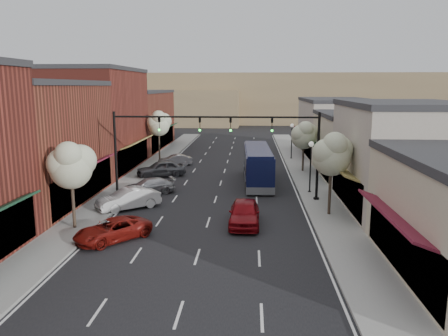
% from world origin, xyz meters
% --- Properties ---
extents(ground, '(160.00, 160.00, 0.00)m').
position_xyz_m(ground, '(0.00, 0.00, 0.00)').
color(ground, black).
rests_on(ground, ground).
extents(sidewalk_left, '(2.80, 73.00, 0.15)m').
position_xyz_m(sidewalk_left, '(-8.40, 18.50, 0.07)').
color(sidewalk_left, gray).
rests_on(sidewalk_left, ground).
extents(sidewalk_right, '(2.80, 73.00, 0.15)m').
position_xyz_m(sidewalk_right, '(8.40, 18.50, 0.07)').
color(sidewalk_right, gray).
rests_on(sidewalk_right, ground).
extents(curb_left, '(0.25, 73.00, 0.17)m').
position_xyz_m(curb_left, '(-7.00, 18.50, 0.07)').
color(curb_left, gray).
rests_on(curb_left, ground).
extents(curb_right, '(0.25, 73.00, 0.17)m').
position_xyz_m(curb_right, '(7.00, 18.50, 0.07)').
color(curb_right, gray).
rests_on(curb_right, ground).
extents(bldg_left_midnear, '(10.14, 14.10, 9.40)m').
position_xyz_m(bldg_left_midnear, '(-14.23, 6.00, 4.66)').
color(bldg_left_midnear, brown).
rests_on(bldg_left_midnear, ground).
extents(bldg_left_midfar, '(10.14, 14.10, 10.90)m').
position_xyz_m(bldg_left_midfar, '(-14.24, 20.00, 5.40)').
color(bldg_left_midfar, maroon).
rests_on(bldg_left_midfar, ground).
extents(bldg_left_far, '(10.14, 18.10, 8.40)m').
position_xyz_m(bldg_left_far, '(-14.22, 36.00, 4.16)').
color(bldg_left_far, brown).
rests_on(bldg_left_far, ground).
extents(bldg_right_midnear, '(9.14, 12.10, 7.90)m').
position_xyz_m(bldg_right_midnear, '(13.72, 6.00, 3.91)').
color(bldg_right_midnear, '#B0A497').
rests_on(bldg_right_midnear, ground).
extents(bldg_right_midfar, '(9.14, 12.10, 6.40)m').
position_xyz_m(bldg_right_midfar, '(13.70, 18.00, 3.17)').
color(bldg_right_midfar, '#C1B79A').
rests_on(bldg_right_midfar, ground).
extents(bldg_right_far, '(9.14, 16.10, 7.40)m').
position_xyz_m(bldg_right_far, '(13.71, 32.00, 3.66)').
color(bldg_right_far, '#B0A497').
rests_on(bldg_right_far, ground).
extents(hill_far, '(120.00, 30.00, 12.00)m').
position_xyz_m(hill_far, '(0.00, 90.00, 6.00)').
color(hill_far, '#7A6647').
rests_on(hill_far, ground).
extents(hill_near, '(50.00, 20.00, 8.00)m').
position_xyz_m(hill_near, '(-25.00, 78.00, 4.00)').
color(hill_near, '#7A6647').
rests_on(hill_near, ground).
extents(signal_mast_right, '(8.22, 0.46, 7.00)m').
position_xyz_m(signal_mast_right, '(5.62, 8.00, 4.62)').
color(signal_mast_right, black).
rests_on(signal_mast_right, ground).
extents(signal_mast_left, '(8.22, 0.46, 7.00)m').
position_xyz_m(signal_mast_left, '(-5.62, 8.00, 4.62)').
color(signal_mast_left, black).
rests_on(signal_mast_left, ground).
extents(tree_right_near, '(2.85, 2.65, 5.95)m').
position_xyz_m(tree_right_near, '(8.35, 3.94, 4.45)').
color(tree_right_near, '#47382B').
rests_on(tree_right_near, ground).
extents(tree_right_far, '(2.85, 2.65, 5.43)m').
position_xyz_m(tree_right_far, '(8.35, 19.94, 3.99)').
color(tree_right_far, '#47382B').
rests_on(tree_right_far, ground).
extents(tree_left_near, '(2.85, 2.65, 5.69)m').
position_xyz_m(tree_left_near, '(-8.25, -0.06, 4.22)').
color(tree_left_near, '#47382B').
rests_on(tree_left_near, ground).
extents(tree_left_far, '(2.85, 2.65, 6.13)m').
position_xyz_m(tree_left_far, '(-8.25, 25.94, 4.60)').
color(tree_left_far, '#47382B').
rests_on(tree_left_far, ground).
extents(lamp_post_near, '(0.44, 0.44, 4.44)m').
position_xyz_m(lamp_post_near, '(7.80, 10.50, 3.01)').
color(lamp_post_near, black).
rests_on(lamp_post_near, ground).
extents(lamp_post_far, '(0.44, 0.44, 4.44)m').
position_xyz_m(lamp_post_far, '(7.80, 28.00, 3.01)').
color(lamp_post_far, black).
rests_on(lamp_post_far, ground).
extents(coach_bus, '(2.75, 10.95, 3.33)m').
position_xyz_m(coach_bus, '(3.43, 14.37, 1.74)').
color(coach_bus, '#0E1238').
rests_on(coach_bus, ground).
extents(red_hatchback, '(2.00, 4.86, 1.65)m').
position_xyz_m(red_hatchback, '(2.41, 1.60, 0.82)').
color(red_hatchback, maroon).
rests_on(red_hatchback, ground).
extents(parked_car_a, '(4.63, 4.84, 1.28)m').
position_xyz_m(parked_car_a, '(-5.27, -1.78, 0.64)').
color(parked_car_a, maroon).
rests_on(parked_car_a, ground).
extents(parked_car_b, '(4.68, 4.17, 1.54)m').
position_xyz_m(parked_car_b, '(-6.20, 4.87, 0.77)').
color(parked_car_b, silver).
rests_on(parked_car_b, ground).
extents(parked_car_c, '(4.85, 3.49, 1.30)m').
position_xyz_m(parked_car_c, '(-5.81, 9.54, 0.65)').
color(parked_car_c, '#98989D').
rests_on(parked_car_c, ground).
extents(parked_car_d, '(5.21, 3.71, 1.65)m').
position_xyz_m(parked_car_d, '(-6.19, 16.61, 0.82)').
color(parked_car_d, '#4E5055').
rests_on(parked_car_d, ground).
extents(parked_car_e, '(4.06, 2.55, 1.26)m').
position_xyz_m(parked_car_e, '(-5.86, 22.83, 0.63)').
color(parked_car_e, '#A6A7AB').
rests_on(parked_car_e, ground).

